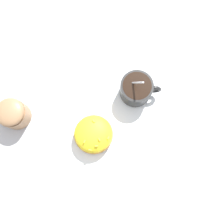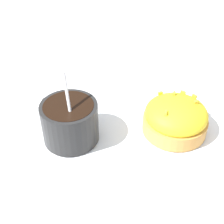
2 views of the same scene
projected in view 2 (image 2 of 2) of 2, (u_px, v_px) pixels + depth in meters
The scene contains 4 objects.
ground_plane at pixel (123, 135), 0.45m from camera, with size 3.00×3.00×0.00m, color #B2B2B7.
paper_napkin at pixel (123, 134), 0.45m from camera, with size 0.32×0.30×0.00m.
coffee_cup at pixel (69, 121), 0.42m from camera, with size 0.08×0.09×0.10m.
frosted_pastry at pixel (175, 118), 0.44m from camera, with size 0.09×0.09×0.05m.
Camera 2 is at (-0.05, -0.33, 0.30)m, focal length 50.00 mm.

